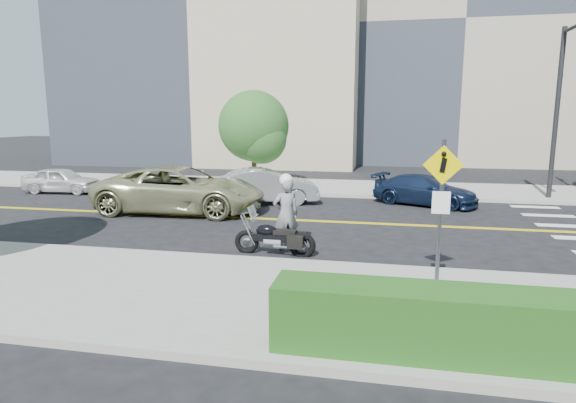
% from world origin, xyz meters
% --- Properties ---
extents(ground_plane, '(120.00, 120.00, 0.00)m').
position_xyz_m(ground_plane, '(0.00, 0.00, 0.00)').
color(ground_plane, black).
rests_on(ground_plane, ground).
extents(sidewalk_near, '(60.00, 5.00, 0.15)m').
position_xyz_m(sidewalk_near, '(0.00, -7.50, 0.07)').
color(sidewalk_near, '#9E9B91').
rests_on(sidewalk_near, ground_plane).
extents(sidewalk_far, '(60.00, 5.00, 0.15)m').
position_xyz_m(sidewalk_far, '(0.00, 7.50, 0.07)').
color(sidewalk_far, '#9E9B91').
rests_on(sidewalk_far, ground_plane).
extents(building_left, '(22.00, 14.00, 25.00)m').
position_xyz_m(building_left, '(-10.00, 22.00, 12.50)').
color(building_left, tan).
rests_on(building_left, ground_plane).
extents(building_mid, '(18.00, 14.00, 20.00)m').
position_xyz_m(building_mid, '(8.00, 26.00, 10.00)').
color(building_mid, '#A39984').
rests_on(building_mid, ground_plane).
extents(traffic_light, '(0.28, 4.50, 7.00)m').
position_xyz_m(traffic_light, '(10.00, 5.08, 4.67)').
color(traffic_light, black).
rests_on(traffic_light, sidewalk_far).
extents(pedestrian_sign, '(0.78, 0.08, 3.00)m').
position_xyz_m(pedestrian_sign, '(4.20, -6.31, 1.96)').
color(pedestrian_sign, '#4C4C51').
rests_on(pedestrian_sign, sidewalk_near).
extents(motorcyclist, '(0.85, 0.75, 2.09)m').
position_xyz_m(motorcyclist, '(0.51, -3.72, 1.04)').
color(motorcyclist, '#A2A2A6').
rests_on(motorcyclist, ground).
extents(motorcycle, '(2.12, 0.69, 1.28)m').
position_xyz_m(motorcycle, '(0.32, -4.24, 0.64)').
color(motorcycle, black).
rests_on(motorcycle, ground).
extents(suv, '(6.40, 3.18, 1.74)m').
position_xyz_m(suv, '(-4.43, 0.56, 0.87)').
color(suv, tan).
rests_on(suv, ground).
extents(parked_car_white, '(3.63, 1.68, 1.20)m').
position_xyz_m(parked_car_white, '(-11.88, 3.77, 0.60)').
color(parked_car_white, white).
rests_on(parked_car_white, ground).
extents(parked_car_silver, '(4.66, 2.75, 1.45)m').
position_xyz_m(parked_car_silver, '(-1.78, 2.97, 0.73)').
color(parked_car_silver, '#A4A5AC').
rests_on(parked_car_silver, ground).
extents(parked_car_blue, '(4.54, 3.23, 1.22)m').
position_xyz_m(parked_car_blue, '(4.70, 3.95, 0.61)').
color(parked_car_blue, '#162543').
rests_on(parked_car_blue, ground).
extents(tree_far_a, '(3.56, 3.56, 4.86)m').
position_xyz_m(tree_far_a, '(-3.50, 7.55, 3.08)').
color(tree_far_a, '#382619').
rests_on(tree_far_a, ground).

